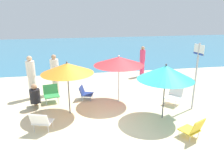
% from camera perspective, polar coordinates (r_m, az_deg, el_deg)
% --- Properties ---
extents(ground_plane, '(40.00, 40.00, 0.00)m').
position_cam_1_polar(ground_plane, '(7.66, -0.08, -7.48)').
color(ground_plane, beige).
extents(sea_water, '(40.00, 16.00, 0.01)m').
position_cam_1_polar(sea_water, '(20.21, -6.90, 8.89)').
color(sea_water, teal).
rests_on(sea_water, ground_plane).
extents(umbrella_red, '(1.82, 1.82, 1.80)m').
position_cam_1_polar(umbrella_red, '(8.07, 1.75, 5.86)').
color(umbrella_red, silver).
rests_on(umbrella_red, ground_plane).
extents(umbrella_orange, '(1.69, 1.69, 1.80)m').
position_cam_1_polar(umbrella_orange, '(7.28, -11.33, 3.94)').
color(umbrella_orange, '#4C4C51').
rests_on(umbrella_orange, ground_plane).
extents(umbrella_teal, '(1.75, 1.75, 1.80)m').
position_cam_1_polar(umbrella_teal, '(7.01, 13.49, 2.83)').
color(umbrella_teal, '#4C4C51').
rests_on(umbrella_teal, ground_plane).
extents(beach_chair_a, '(0.64, 0.64, 0.63)m').
position_cam_1_polar(beach_chair_a, '(8.80, -15.22, -2.22)').
color(beach_chair_a, '#33934C').
rests_on(beach_chair_a, ground_plane).
extents(beach_chair_b, '(0.77, 0.77, 0.61)m').
position_cam_1_polar(beach_chair_b, '(8.60, 15.53, -2.77)').
color(beach_chair_b, white).
rests_on(beach_chair_b, ground_plane).
extents(beach_chair_c, '(0.65, 0.69, 0.63)m').
position_cam_1_polar(beach_chair_c, '(6.52, 19.91, -10.59)').
color(beach_chair_c, gold).
rests_on(beach_chair_c, ground_plane).
extents(beach_chair_d, '(0.66, 0.64, 0.62)m').
position_cam_1_polar(beach_chair_d, '(6.76, -17.55, -8.95)').
color(beach_chair_d, white).
rests_on(beach_chair_d, ground_plane).
extents(beach_chair_e, '(0.60, 0.60, 0.53)m').
position_cam_1_polar(beach_chair_e, '(8.77, -6.87, -2.16)').
color(beach_chair_e, navy).
rests_on(beach_chair_e, ground_plane).
extents(person_a, '(0.33, 0.33, 1.70)m').
position_cam_1_polar(person_a, '(9.17, -19.78, 1.56)').
color(person_a, silver).
rests_on(person_a, ground_plane).
extents(person_b, '(0.34, 0.34, 1.65)m').
position_cam_1_polar(person_b, '(9.43, -14.27, 2.35)').
color(person_b, silver).
rests_on(person_b, ground_plane).
extents(person_c, '(0.28, 0.28, 1.57)m').
position_cam_1_polar(person_c, '(11.72, 7.72, 5.76)').
color(person_c, '#DB3866').
rests_on(person_c, ground_plane).
extents(person_d, '(0.41, 0.57, 0.92)m').
position_cam_1_polar(person_d, '(8.32, -18.99, -2.96)').
color(person_d, black).
rests_on(person_d, ground_plane).
extents(warning_sign, '(0.11, 0.45, 2.32)m').
position_cam_1_polar(warning_sign, '(8.02, 20.74, 3.72)').
color(warning_sign, '#ADADB2').
rests_on(warning_sign, ground_plane).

